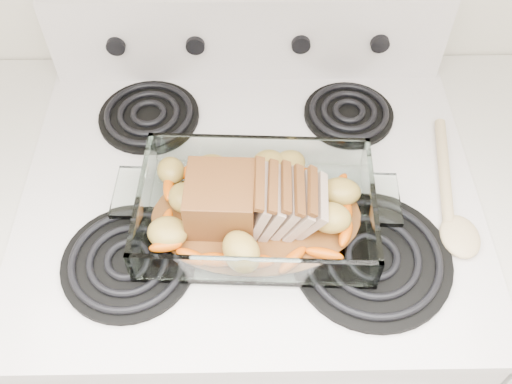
{
  "coord_description": "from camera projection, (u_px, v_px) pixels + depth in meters",
  "views": [
    {
      "loc": [
        0.0,
        1.04,
        1.71
      ],
      "look_at": [
        0.01,
        1.59,
        0.99
      ],
      "focal_mm": 40.0,
      "sensor_mm": 36.0,
      "label": 1
    }
  ],
  "objects": [
    {
      "name": "wooden_spoon",
      "position": [
        453.0,
        206.0,
        0.95
      ],
      "size": [
        0.06,
        0.3,
        0.02
      ],
      "rotation": [
        0.0,
        0.0,
        -0.15
      ],
      "color": "tan",
      "rests_on": "electric_range"
    },
    {
      "name": "roast_vegetables",
      "position": [
        253.0,
        191.0,
        0.93
      ],
      "size": [
        0.36,
        0.2,
        0.04
      ],
      "rotation": [
        0.0,
        0.0,
        0.33
      ],
      "color": "#E15D0B",
      "rests_on": "baking_dish"
    },
    {
      "name": "electric_range",
      "position": [
        251.0,
        301.0,
        1.35
      ],
      "size": [
        0.78,
        0.7,
        1.12
      ],
      "color": "silver",
      "rests_on": "ground"
    },
    {
      "name": "pork_roast",
      "position": [
        243.0,
        202.0,
        0.89
      ],
      "size": [
        0.22,
        0.11,
        0.09
      ],
      "rotation": [
        0.0,
        0.0,
        0.17
      ],
      "color": "brown",
      "rests_on": "baking_dish"
    },
    {
      "name": "baking_dish",
      "position": [
        256.0,
        213.0,
        0.92
      ],
      "size": [
        0.37,
        0.24,
        0.07
      ],
      "rotation": [
        0.0,
        0.0,
        -0.05
      ],
      "color": "silver",
      "rests_on": "electric_range"
    }
  ]
}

